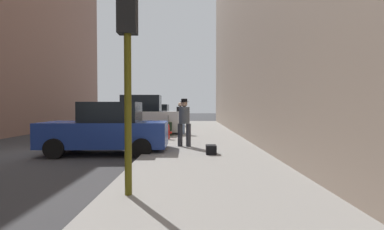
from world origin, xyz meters
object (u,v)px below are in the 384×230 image
at_px(rolling_suitcase, 169,129).
at_px(duffel_bag, 212,150).
at_px(pedestrian_in_jeans, 181,116).
at_px(parked_white_van, 140,117).
at_px(parked_dark_green_sedan, 154,117).
at_px(parked_blue_sedan, 108,129).
at_px(pedestrian_with_beanie, 185,120).
at_px(fire_hydrant, 168,132).
at_px(traffic_light, 128,40).

height_order(rolling_suitcase, duffel_bag, rolling_suitcase).
bearing_deg(pedestrian_in_jeans, parked_white_van, 171.57).
distance_m(parked_dark_green_sedan, pedestrian_in_jeans, 7.14).
relative_size(parked_blue_sedan, pedestrian_with_beanie, 2.38).
bearing_deg(fire_hydrant, parked_white_van, 121.84).
bearing_deg(parked_white_van, duffel_bag, -63.71).
bearing_deg(parked_blue_sedan, traffic_light, -70.54).
relative_size(parked_blue_sedan, traffic_light, 1.18).
relative_size(parked_blue_sedan, parked_white_van, 0.91).
distance_m(parked_white_van, rolling_suitcase, 2.10).
distance_m(traffic_light, pedestrian_with_beanie, 6.35).
bearing_deg(duffel_bag, traffic_light, -111.24).
xyz_separation_m(parked_blue_sedan, parked_dark_green_sedan, (-0.00, 12.61, 0.00)).
bearing_deg(fire_hydrant, pedestrian_in_jeans, 79.18).
bearing_deg(parked_dark_green_sedan, pedestrian_with_beanie, -77.35).
distance_m(parked_white_van, duffel_bag, 8.00).
xyz_separation_m(parked_white_van, duffel_bag, (3.53, -7.14, -0.74)).
bearing_deg(traffic_light, parked_white_van, 99.20).
height_order(traffic_light, duffel_bag, traffic_light).
bearing_deg(rolling_suitcase, parked_blue_sedan, -108.46).
bearing_deg(pedestrian_in_jeans, fire_hydrant, -100.82).
xyz_separation_m(fire_hydrant, pedestrian_with_beanie, (0.84, -2.45, 0.64)).
distance_m(parked_white_van, pedestrian_with_beanie, 5.97).
bearing_deg(parked_blue_sedan, fire_hydrant, 61.30).
relative_size(pedestrian_in_jeans, pedestrian_with_beanie, 0.96).
height_order(pedestrian_with_beanie, duffel_bag, pedestrian_with_beanie).
bearing_deg(parked_blue_sedan, parked_dark_green_sedan, 90.00).
bearing_deg(pedestrian_with_beanie, pedestrian_in_jeans, 93.96).
bearing_deg(pedestrian_with_beanie, parked_blue_sedan, -162.35).
xyz_separation_m(parked_blue_sedan, rolling_suitcase, (1.70, 5.10, -0.36)).
xyz_separation_m(parked_white_van, pedestrian_with_beanie, (2.64, -5.36, 0.10)).
relative_size(fire_hydrant, pedestrian_with_beanie, 0.40).
xyz_separation_m(pedestrian_with_beanie, rolling_suitcase, (-0.94, 4.26, -0.65)).
distance_m(parked_white_van, parked_dark_green_sedan, 6.42).
bearing_deg(parked_dark_green_sedan, fire_hydrant, -79.04).
bearing_deg(parked_blue_sedan, pedestrian_in_jeans, 68.62).
relative_size(parked_blue_sedan, rolling_suitcase, 4.07).
bearing_deg(rolling_suitcase, parked_dark_green_sedan, 102.78).
distance_m(parked_blue_sedan, traffic_light, 5.88).
relative_size(parked_white_van, duffel_bag, 10.53).
bearing_deg(parked_blue_sedan, duffel_bag, -14.94).
relative_size(traffic_light, pedestrian_with_beanie, 2.03).
bearing_deg(duffel_bag, rolling_suitcase, 106.79).
xyz_separation_m(fire_hydrant, duffel_bag, (1.72, -4.24, -0.21)).
bearing_deg(rolling_suitcase, fire_hydrant, -86.82).
bearing_deg(pedestrian_with_beanie, parked_dark_green_sedan, 102.65).
bearing_deg(rolling_suitcase, traffic_light, -89.17).
height_order(fire_hydrant, duffel_bag, fire_hydrant).
distance_m(parked_white_van, pedestrian_in_jeans, 2.32).
bearing_deg(duffel_bag, pedestrian_with_beanie, 116.43).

